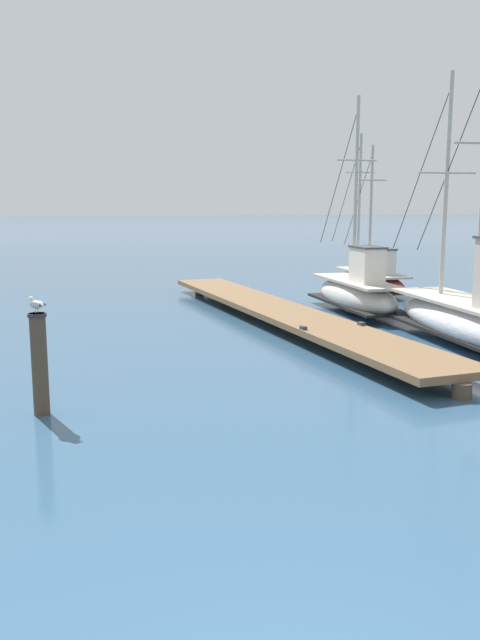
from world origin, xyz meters
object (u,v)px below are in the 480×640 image
(fishing_boat_1, at_px, (357,292))
(fishing_boat_2, at_px, (372,278))
(mooring_piling, at_px, (40,362))
(perched_seagull, at_px, (37,304))

(fishing_boat_1, height_order, fishing_boat_2, fishing_boat_1)
(fishing_boat_2, bearing_deg, fishing_boat_1, -123.84)
(fishing_boat_1, height_order, mooring_piling, fishing_boat_1)
(fishing_boat_2, height_order, mooring_piling, fishing_boat_2)
(fishing_boat_1, distance_m, perched_seagull, 12.52)
(fishing_boat_1, distance_m, mooring_piling, 12.46)
(mooring_piling, bearing_deg, perched_seagull, -49.39)
(fishing_boat_1, xyz_separation_m, mooring_piling, (-9.78, -7.73, 0.22))
(fishing_boat_1, bearing_deg, perched_seagull, -141.66)
(fishing_boat_1, relative_size, mooring_piling, 3.96)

